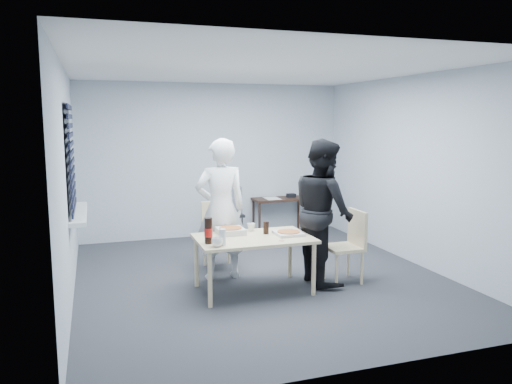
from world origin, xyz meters
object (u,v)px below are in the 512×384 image
object	(u,v)px
person_black	(323,211)
stool	(231,221)
chair_far	(218,230)
person_white	(221,209)
side_table	(280,202)
chair_right	(350,241)
mug_b	(251,227)
soda_bottle	(208,231)
dining_table	(254,242)
backpack	(231,201)
mug_a	(217,242)

from	to	relation	value
person_black	stool	xyz separation A→B (m)	(-0.58, 2.14, -0.50)
chair_far	person_white	size ratio (longest dim) A/B	0.50
side_table	chair_right	bearing A→B (deg)	-92.65
chair_far	stool	bearing A→B (deg)	66.35
person_white	mug_b	xyz separation A→B (m)	(0.31, -0.29, -0.19)
person_black	soda_bottle	bearing A→B (deg)	98.12
dining_table	chair_far	size ratio (longest dim) A/B	1.49
side_table	mug_b	world-z (taller)	mug_b
dining_table	person_white	size ratio (longest dim) A/B	0.75
side_table	backpack	world-z (taller)	backpack
stool	backpack	bearing A→B (deg)	-90.00
dining_table	soda_bottle	xyz separation A→B (m)	(-0.56, -0.14, 0.20)
dining_table	backpack	size ratio (longest dim) A/B	3.03
mug_a	mug_b	world-z (taller)	mug_a
dining_table	mug_a	distance (m)	0.60
chair_far	person_white	bearing A→B (deg)	-100.08
soda_bottle	backpack	bearing A→B (deg)	68.81
side_table	soda_bottle	bearing A→B (deg)	-124.00
person_black	soda_bottle	xyz separation A→B (m)	(-1.48, -0.21, -0.10)
backpack	chair_far	bearing A→B (deg)	-99.93
chair_far	soda_bottle	bearing A→B (deg)	-108.63
person_black	mug_b	xyz separation A→B (m)	(-0.85, 0.24, -0.19)
side_table	backpack	bearing A→B (deg)	-153.10
side_table	dining_table	bearing A→B (deg)	-116.64
chair_far	person_black	xyz separation A→B (m)	(1.07, -1.01, 0.37)
chair_far	stool	size ratio (longest dim) A/B	1.79
soda_bottle	mug_a	bearing A→B (deg)	-71.04
dining_table	mug_a	size ratio (longest dim) A/B	10.80
chair_far	mug_a	world-z (taller)	chair_far
chair_right	backpack	xyz separation A→B (m)	(-0.89, 2.23, 0.20)
dining_table	person_black	size ratio (longest dim) A/B	0.75
person_white	mug_a	bearing A→B (deg)	73.33
chair_right	soda_bottle	bearing A→B (deg)	-176.50
stool	mug_a	distance (m)	2.68
chair_right	mug_b	world-z (taller)	chair_right
chair_right	side_table	size ratio (longest dim) A/B	0.94
chair_far	person_white	world-z (taller)	person_white
backpack	soda_bottle	bearing A→B (deg)	-97.22
person_black	mug_a	bearing A→B (deg)	104.78
dining_table	person_white	distance (m)	0.71
person_white	backpack	world-z (taller)	person_white
backpack	mug_a	world-z (taller)	backpack
chair_far	stool	world-z (taller)	chair_far
person_black	side_table	world-z (taller)	person_black
person_black	backpack	world-z (taller)	person_black
stool	backpack	distance (m)	0.32
chair_right	mug_a	world-z (taller)	chair_right
chair_right	person_black	xyz separation A→B (m)	(-0.32, 0.10, 0.37)
person_white	chair_right	bearing A→B (deg)	157.04
dining_table	side_table	bearing A→B (deg)	63.36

